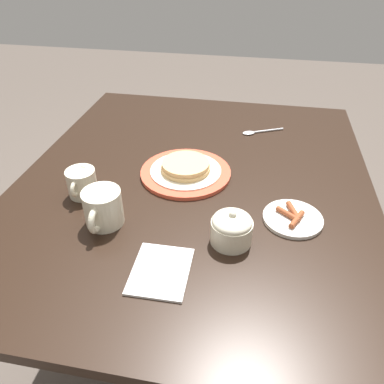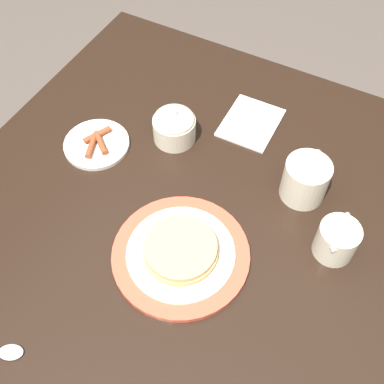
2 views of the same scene
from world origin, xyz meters
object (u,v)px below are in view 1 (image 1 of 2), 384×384
Objects in this scene: napkin at (161,271)px; coffee_mug at (103,208)px; sugar_bowl at (232,228)px; spoon at (256,132)px; pancake_plate at (186,170)px; creamer_pitcher at (82,182)px; side_plate_bacon at (293,218)px.

coffee_mug is at bearing -126.63° from napkin.
sugar_bowl is 0.64× the size of napkin.
sugar_bowl is 0.19m from napkin.
pancake_plate is at bearing -31.60° from spoon.
side_plate_bacon is at bearing 89.10° from creamer_pitcher.
coffee_mug is at bearing -78.10° from side_plate_bacon.
coffee_mug reaches higher than side_plate_bacon.
napkin is 1.02× the size of spoon.
creamer_pitcher is at bearing -44.07° from spoon.
coffee_mug is 1.31× the size of sugar_bowl.
creamer_pitcher reaches higher than napkin.
coffee_mug is 0.86× the size of spoon.
creamer_pitcher is 0.37m from napkin.
side_plate_bacon is 0.99× the size of napkin.
side_plate_bacon reaches higher than napkin.
creamer_pitcher is at bearing -136.10° from coffee_mug.
pancake_plate is 0.30m from creamer_pitcher.
pancake_plate is at bearing -176.53° from napkin.
sugar_bowl is (0.27, 0.16, 0.03)m from pancake_plate.
pancake_plate is at bearing -148.61° from sugar_bowl.
sugar_bowl is (0.11, 0.42, -0.00)m from creamer_pitcher.
pancake_plate is 0.31m from sugar_bowl.
creamer_pitcher is 0.76× the size of napkin.
coffee_mug is (0.26, -0.16, 0.03)m from pancake_plate.
side_plate_bacon is at bearing 62.55° from pancake_plate.
sugar_bowl reaches higher than spoon.
creamer_pitcher is (0.15, -0.26, 0.03)m from pancake_plate.
napkin is (0.13, 0.18, -0.04)m from coffee_mug.
creamer_pitcher is 1.18× the size of sugar_bowl.
napkin is at bearing 49.59° from creamer_pitcher.
pancake_plate is at bearing -117.45° from side_plate_bacon.
side_plate_bacon is 1.17× the size of coffee_mug.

